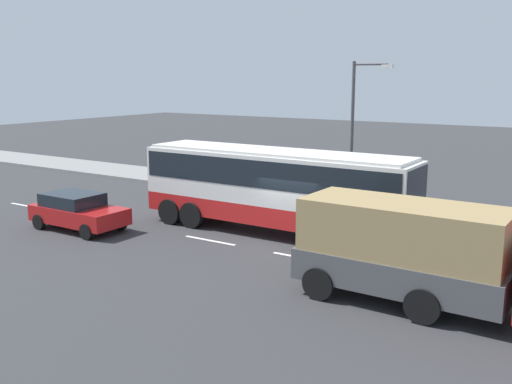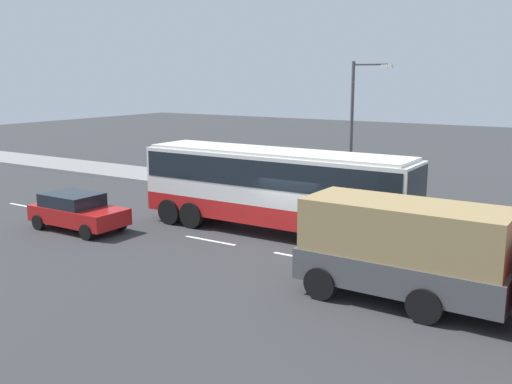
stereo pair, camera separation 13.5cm
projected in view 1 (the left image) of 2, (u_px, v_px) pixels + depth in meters
ground_plane at (294, 242)px, 22.50m from camera, size 120.00×120.00×0.00m
sidewalk_curb at (374, 202)px, 29.32m from camera, size 80.00×4.00×0.15m
lane_centreline at (344, 266)px, 19.63m from camera, size 38.95×0.16×0.01m
coach_bus at (275, 182)px, 23.35m from camera, size 11.57×2.69×3.40m
cargo_truck at (439, 255)px, 15.66m from camera, size 8.25×2.65×2.87m
car_red_compact at (77, 211)px, 24.18m from camera, size 4.20×2.02×1.51m
pedestrian_near_curb at (410, 188)px, 27.81m from camera, size 0.32×0.32×1.57m
street_lamp at (356, 124)px, 27.35m from camera, size 1.96×0.24×6.84m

